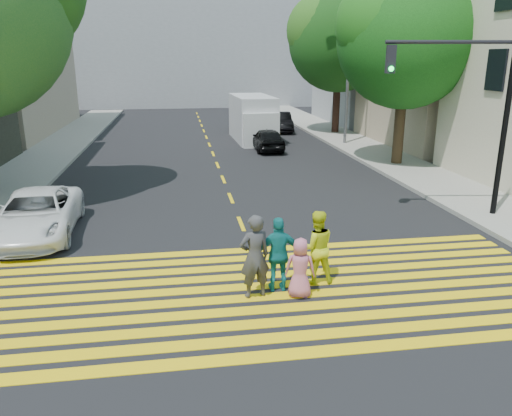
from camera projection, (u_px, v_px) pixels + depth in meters
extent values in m
plane|color=black|center=(280.00, 320.00, 9.76)|extent=(120.00, 120.00, 0.00)
cube|color=gray|center=(64.00, 144.00, 29.30)|extent=(3.00, 40.00, 0.15)
cube|color=gray|center=(385.00, 158.00, 25.19)|extent=(3.00, 60.00, 0.15)
cube|color=maroon|center=(4.00, 233.00, 14.39)|extent=(0.20, 8.00, 0.16)
cube|color=yellow|center=(293.00, 354.00, 8.62)|extent=(13.40, 0.35, 0.01)
cube|color=yellow|center=(287.00, 337.00, 9.14)|extent=(13.40, 0.35, 0.01)
cube|color=yellow|center=(281.00, 322.00, 9.66)|extent=(13.40, 0.35, 0.01)
cube|color=yellow|center=(275.00, 309.00, 10.18)|extent=(13.40, 0.35, 0.01)
cube|color=yellow|center=(270.00, 296.00, 10.70)|extent=(13.40, 0.35, 0.01)
cube|color=yellow|center=(266.00, 285.00, 11.22)|extent=(13.40, 0.35, 0.01)
cube|color=yellow|center=(262.00, 275.00, 11.74)|extent=(13.40, 0.35, 0.01)
cube|color=yellow|center=(258.00, 266.00, 12.27)|extent=(13.40, 0.35, 0.01)
cube|color=yellow|center=(255.00, 258.00, 12.79)|extent=(13.40, 0.35, 0.01)
cube|color=yellow|center=(252.00, 250.00, 13.31)|extent=(13.40, 0.35, 0.01)
cube|color=yellow|center=(241.00, 224.00, 15.44)|extent=(0.12, 1.40, 0.01)
cube|color=yellow|center=(231.00, 198.00, 18.28)|extent=(0.12, 1.40, 0.01)
cube|color=yellow|center=(223.00, 179.00, 21.11)|extent=(0.12, 1.40, 0.01)
cube|color=yellow|center=(218.00, 165.00, 23.95)|extent=(0.12, 1.40, 0.01)
cube|color=yellow|center=(213.00, 154.00, 26.79)|extent=(0.12, 1.40, 0.01)
cube|color=yellow|center=(209.00, 145.00, 29.63)|extent=(0.12, 1.40, 0.01)
cube|color=yellow|center=(206.00, 137.00, 32.47)|extent=(0.12, 1.40, 0.01)
cube|color=yellow|center=(204.00, 131.00, 35.31)|extent=(0.12, 1.40, 0.01)
cube|color=yellow|center=(202.00, 125.00, 38.15)|extent=(0.12, 1.40, 0.01)
cube|color=yellow|center=(200.00, 121.00, 40.99)|extent=(0.12, 1.40, 0.01)
cube|color=yellow|center=(198.00, 117.00, 43.83)|extent=(0.12, 1.40, 0.01)
cube|color=yellow|center=(197.00, 113.00, 46.67)|extent=(0.12, 1.40, 0.01)
cube|color=tan|center=(472.00, 57.00, 28.52)|extent=(10.00, 10.00, 10.00)
cube|color=gray|center=(392.00, 57.00, 38.93)|extent=(10.00, 10.00, 10.00)
cube|color=gray|center=(191.00, 48.00, 53.46)|extent=(30.00, 8.00, 12.00)
cylinder|color=#352714|center=(399.00, 131.00, 23.32)|extent=(0.53, 0.53, 3.27)
sphere|color=#123910|center=(406.00, 39.00, 22.15)|extent=(6.75, 6.75, 6.16)
sphere|color=black|center=(433.00, 18.00, 22.26)|extent=(5.06, 5.06, 4.62)
sphere|color=#205C19|center=(385.00, 24.00, 21.70)|extent=(4.73, 4.73, 4.31)
cylinder|color=black|center=(336.00, 109.00, 33.33)|extent=(0.56, 0.56, 3.40)
sphere|color=#113E13|center=(339.00, 41.00, 32.10)|extent=(7.61, 7.61, 6.48)
sphere|color=#165A19|center=(359.00, 25.00, 32.08)|extent=(5.70, 5.70, 4.86)
sphere|color=#215618|center=(322.00, 30.00, 31.74)|extent=(5.32, 5.32, 4.54)
imported|color=#3B3A3C|center=(255.00, 257.00, 10.46)|extent=(0.75, 0.58, 1.84)
imported|color=#D4E21B|center=(316.00, 247.00, 11.19)|extent=(0.84, 0.66, 1.70)
imported|color=#BF657F|center=(300.00, 268.00, 10.54)|extent=(0.73, 0.57, 1.32)
imported|color=#157B7C|center=(279.00, 254.00, 10.80)|extent=(0.99, 0.42, 1.67)
imported|color=white|center=(36.00, 214.00, 14.26)|extent=(2.31, 4.68, 1.28)
imported|color=black|center=(267.00, 139.00, 27.58)|extent=(1.53, 3.69, 1.25)
imported|color=gray|center=(247.00, 117.00, 37.25)|extent=(2.73, 5.09, 1.40)
imported|color=black|center=(280.00, 122.00, 34.88)|extent=(1.72, 4.11, 1.32)
cube|color=#BCBCC2|center=(252.00, 118.00, 30.97)|extent=(2.36, 5.53, 2.73)
cube|color=silver|center=(260.00, 129.00, 28.82)|extent=(2.12, 1.38, 1.97)
cylinder|color=black|center=(244.00, 139.00, 29.24)|extent=(0.30, 0.77, 0.76)
cylinder|color=black|center=(273.00, 138.00, 29.55)|extent=(0.30, 0.77, 0.76)
cylinder|color=black|center=(234.00, 130.00, 32.94)|extent=(0.30, 0.77, 0.76)
cylinder|color=black|center=(260.00, 129.00, 33.26)|extent=(0.30, 0.77, 0.76)
cylinder|color=black|center=(505.00, 128.00, 15.22)|extent=(0.20, 0.20, 5.75)
cylinder|color=black|center=(451.00, 42.00, 14.49)|extent=(3.81, 0.68, 0.12)
cube|color=black|center=(391.00, 59.00, 14.62)|extent=(0.28, 0.28, 0.81)
sphere|color=#00D12F|center=(391.00, 69.00, 14.57)|extent=(0.17, 0.17, 0.15)
cylinder|color=slate|center=(349.00, 63.00, 28.12)|extent=(0.20, 0.20, 9.37)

